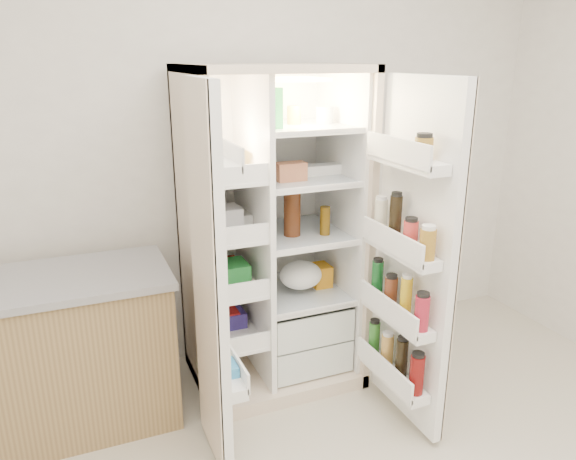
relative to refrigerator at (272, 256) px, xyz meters
name	(u,v)px	position (x,y,z in m)	size (l,w,h in m)	color
wall_back	(248,142)	(-0.01, 0.35, 0.61)	(4.00, 0.02, 2.70)	white
refrigerator	(272,256)	(0.00, 0.00, 0.00)	(0.92, 0.70, 1.80)	beige
freezer_door	(210,284)	(-0.52, -0.60, 0.15)	(0.15, 0.40, 1.72)	white
fridge_door	(411,264)	(0.46, -0.70, 0.13)	(0.17, 0.58, 1.72)	white
kitchen_counter	(59,353)	(-1.18, -0.08, -0.33)	(1.13, 0.60, 0.82)	olive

